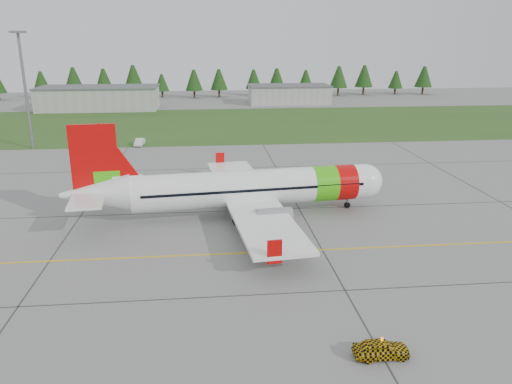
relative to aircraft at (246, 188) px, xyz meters
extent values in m
plane|color=gray|center=(-3.59, -18.49, -3.14)|extent=(320.00, 320.00, 0.00)
cylinder|color=white|center=(0.87, 0.09, 0.04)|extent=(26.97, 6.73, 4.01)
sphere|color=white|center=(14.15, 1.46, 0.04)|extent=(4.01, 4.01, 4.01)
cone|color=white|center=(-15.99, -1.65, 0.40)|extent=(7.56, 4.72, 4.01)
cube|color=black|center=(14.46, 1.49, 0.40)|extent=(1.91, 2.83, 0.58)
cylinder|color=#41C80F|center=(9.04, 0.93, 0.04)|extent=(3.08, 4.34, 4.09)
cylinder|color=#C30606|center=(11.50, 1.19, 0.04)|extent=(2.67, 4.30, 4.09)
cube|color=white|center=(0.36, 0.04, -1.09)|extent=(8.99, 33.27, 0.37)
cube|color=#C30606|center=(-2.34, 16.18, -0.52)|extent=(1.24, 0.31, 2.05)
cube|color=#C30606|center=(1.01, -16.31, -0.52)|extent=(1.24, 0.31, 2.05)
cylinder|color=gray|center=(1.31, 5.81, -1.65)|extent=(3.90, 2.53, 2.16)
cylinder|color=gray|center=(2.47, -5.42, -1.65)|extent=(3.90, 2.53, 2.16)
cube|color=#C30606|center=(-15.78, -1.63, 3.84)|extent=(4.74, 0.85, 7.81)
cube|color=#41C80F|center=(-14.66, -1.51, 1.58)|extent=(2.70, 0.70, 2.46)
cube|color=white|center=(-16.50, -1.70, 0.66)|extent=(4.48, 12.09, 0.23)
cylinder|color=slate|center=(12.11, 1.25, -2.42)|extent=(0.18, 0.18, 1.44)
cylinder|color=black|center=(12.11, 1.25, -2.79)|extent=(0.72, 0.36, 0.70)
cylinder|color=slate|center=(-0.96, 2.79, -2.16)|extent=(0.23, 0.23, 1.95)
cylinder|color=black|center=(-1.37, 2.75, -2.61)|extent=(1.11, 0.57, 1.07)
cylinder|color=slate|center=(-0.37, -2.93, -2.16)|extent=(0.23, 0.23, 1.95)
cylinder|color=black|center=(-0.78, -2.97, -2.61)|extent=(1.11, 0.57, 1.07)
imported|color=#E6B70C|center=(6.28, -27.16, -1.37)|extent=(1.21, 1.43, 3.54)
imported|color=silver|center=(-16.58, 40.14, -1.12)|extent=(1.52, 1.45, 4.04)
cube|color=#30561E|center=(-3.59, 63.51, -3.13)|extent=(320.00, 50.00, 0.03)
cube|color=gold|center=(-3.59, -10.49, -3.13)|extent=(120.00, 0.25, 0.02)
cube|color=#A8A8A3|center=(-33.59, 91.51, -0.14)|extent=(32.00, 14.00, 6.00)
cube|color=#A8A8A3|center=(21.41, 99.51, -0.54)|extent=(24.00, 12.00, 5.20)
cylinder|color=slate|center=(-35.59, 39.51, 6.86)|extent=(0.50, 0.50, 20.00)
camera|label=1|loc=(-4.24, -53.11, 16.04)|focal=35.00mm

